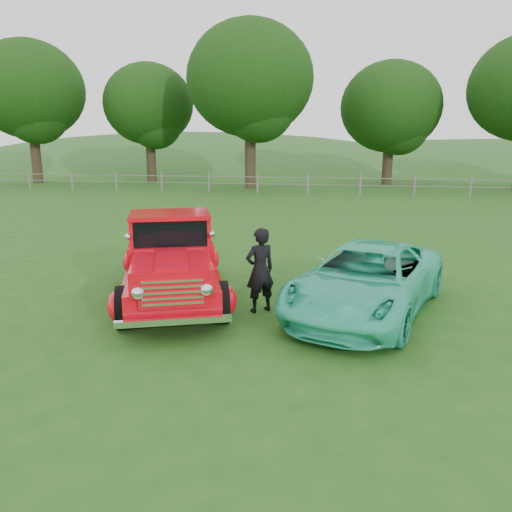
% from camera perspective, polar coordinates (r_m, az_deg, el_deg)
% --- Properties ---
extents(ground, '(140.00, 140.00, 0.00)m').
position_cam_1_polar(ground, '(8.35, -5.57, -9.16)').
color(ground, '#1E5015').
rests_on(ground, ground).
extents(distant_hills, '(116.00, 60.00, 18.00)m').
position_cam_1_polar(distant_hills, '(67.62, 4.76, 6.69)').
color(distant_hills, '#285720').
rests_on(distant_hills, ground).
extents(fence_line, '(48.00, 0.12, 1.20)m').
position_cam_1_polar(fence_line, '(29.61, 5.96, 8.23)').
color(fence_line, '#6C665B').
rests_on(fence_line, ground).
extents(tree_far_west, '(7.60, 7.60, 9.93)m').
position_cam_1_polar(tree_far_west, '(40.22, -24.48, 16.88)').
color(tree_far_west, black).
rests_on(tree_far_west, ground).
extents(tree_mid_west, '(6.40, 6.40, 8.46)m').
position_cam_1_polar(tree_mid_west, '(38.21, -12.17, 16.57)').
color(tree_mid_west, black).
rests_on(tree_mid_west, ground).
extents(tree_near_west, '(8.00, 8.00, 10.42)m').
position_cam_1_polar(tree_near_west, '(33.19, -0.68, 19.55)').
color(tree_near_west, black).
rests_on(tree_near_west, ground).
extents(tree_near_east, '(6.80, 6.80, 8.33)m').
position_cam_1_polar(tree_near_east, '(36.59, 15.15, 16.10)').
color(tree_near_east, black).
rests_on(tree_near_east, ground).
extents(red_pickup, '(3.40, 5.28, 1.78)m').
position_cam_1_polar(red_pickup, '(10.10, -9.62, -0.55)').
color(red_pickup, black).
rests_on(red_pickup, ground).
extents(teal_sedan, '(3.44, 4.98, 1.26)m').
position_cam_1_polar(teal_sedan, '(9.45, 12.55, -2.69)').
color(teal_sedan, '#32CAA0').
rests_on(teal_sedan, ground).
extents(man, '(0.70, 0.66, 1.60)m').
position_cam_1_polar(man, '(9.25, 0.46, -1.64)').
color(man, black).
rests_on(man, ground).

